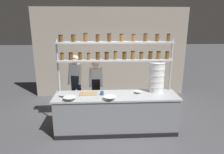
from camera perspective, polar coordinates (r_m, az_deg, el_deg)
ground_plane at (r=5.10m, az=1.14°, el=-14.89°), size 40.00×40.00×0.00m
back_wall at (r=7.05m, az=-0.33°, el=6.88°), size 5.31×0.12×3.07m
prep_counter at (r=4.88m, az=1.17°, el=-10.24°), size 2.91×0.76×0.92m
spice_shelf_unit at (r=4.79m, az=1.05°, el=6.86°), size 2.79×0.28×2.33m
chef_left at (r=5.48m, az=-10.26°, el=-1.39°), size 0.40×0.33×1.74m
chef_center at (r=5.43m, az=-4.60°, el=-2.35°), size 0.36×0.29×1.61m
container_stack at (r=4.96m, az=12.60°, el=-0.04°), size 0.38×0.38×0.73m
cutting_board at (r=4.79m, az=-6.69°, el=-4.73°), size 0.40×0.26×0.02m
prep_bowl_near_left at (r=4.85m, az=7.51°, el=-4.34°), size 0.18×0.18×0.05m
prep_bowl_center_front at (r=4.48m, az=-11.90°, el=-6.05°), size 0.29×0.29×0.08m
prep_bowl_center_back at (r=4.73m, az=-13.65°, el=-5.21°), size 0.18×0.18×0.05m
prep_bowl_near_right at (r=4.41m, az=-0.56°, el=-6.06°), size 0.29×0.29×0.08m
serving_cup_front at (r=4.69m, az=-2.86°, el=-4.62°), size 0.08×0.08×0.09m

